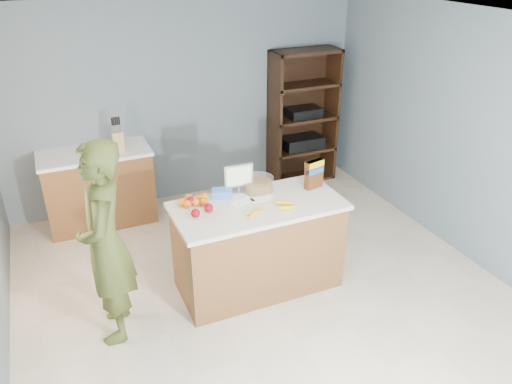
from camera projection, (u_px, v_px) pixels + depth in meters
name	position (u px, v px, depth m)	size (l,w,h in m)	color
floor	(271.00, 302.00, 4.69)	(4.50, 5.00, 0.02)	beige
walls	(274.00, 137.00, 3.94)	(4.52, 5.02, 2.51)	slate
counter_peninsula	(258.00, 249.00, 4.74)	(1.56, 0.76, 0.90)	brown
back_cabinet	(99.00, 187.00, 5.85)	(1.24, 0.62, 0.90)	brown
shelving_unit	(301.00, 119.00, 6.77)	(0.90, 0.40, 1.80)	black
person	(106.00, 244.00, 3.97)	(0.64, 0.42, 1.75)	#434D1E
knife_block	(118.00, 140.00, 5.63)	(0.12, 0.10, 0.31)	tan
envelopes	(252.00, 200.00, 4.59)	(0.43, 0.16, 0.00)	white
bananas	(270.00, 209.00, 4.40)	(0.48, 0.20, 0.04)	yellow
apples	(198.00, 207.00, 4.38)	(0.21, 0.31, 0.08)	maroon
oranges	(195.00, 200.00, 4.51)	(0.29, 0.21, 0.07)	orange
blue_carton	(222.00, 193.00, 4.63)	(0.18, 0.12, 0.08)	blue
salad_bowl	(258.00, 185.00, 4.75)	(0.30, 0.30, 0.13)	#267219
tv	(239.00, 177.00, 4.67)	(0.28, 0.12, 0.28)	silver
cereal_box	(314.00, 172.00, 4.76)	(0.20, 0.11, 0.28)	#592B14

